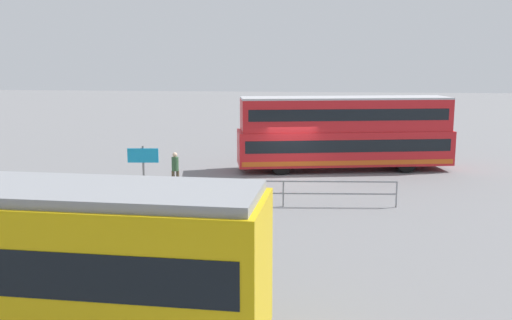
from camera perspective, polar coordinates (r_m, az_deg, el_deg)
name	(u,v)px	position (r m, az deg, el deg)	size (l,w,h in m)	color
ground_plane	(292,177)	(28.52, 3.64, -1.76)	(160.00, 160.00, 0.00)	slate
double_decker_bus	(344,133)	(30.45, 8.92, 2.72)	(11.63, 4.71, 3.93)	red
pedestrian_near_railing	(175,168)	(26.13, -8.20, -0.77)	(0.44, 0.44, 1.68)	#4C3F2D
pedestrian_railing	(283,188)	(22.66, 2.80, -2.91)	(9.11, 0.88, 1.08)	gray
info_sign	(143,162)	(23.96, -11.37, -0.21)	(1.29, 0.19, 2.32)	slate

